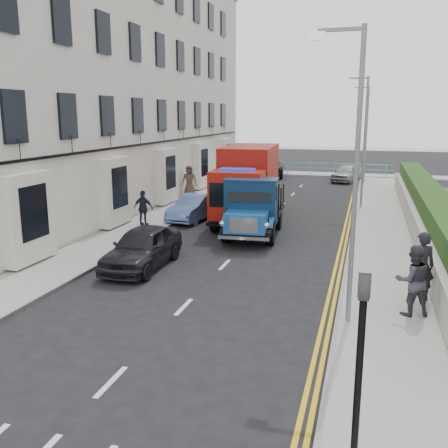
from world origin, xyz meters
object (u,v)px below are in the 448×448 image
red_lorry (247,182)px  pedestrian_east_near (421,266)px  lamp_mid (363,135)px  lamp_far (365,129)px  bedford_lorry (252,212)px  lamp_near (351,163)px  parked_car_front (142,247)px

red_lorry → pedestrian_east_near: (7.11, -9.42, -0.82)m
lamp_mid → lamp_far: size_ratio=1.00×
bedford_lorry → pedestrian_east_near: size_ratio=2.85×
lamp_near → bedford_lorry: 9.33m
parked_car_front → pedestrian_east_near: (8.70, -0.93, 0.38)m
pedestrian_east_near → parked_car_front: bearing=-12.3°
lamp_mid → lamp_far: (0.00, 10.00, 0.00)m
lamp_far → pedestrian_east_near: size_ratio=3.68×
parked_car_front → pedestrian_east_near: pedestrian_east_near is taller
pedestrian_east_near → red_lorry: bearing=-59.2°
lamp_near → bedford_lorry: (-4.12, 7.87, -2.85)m
lamp_near → parked_car_front: (-6.78, 3.00, -3.30)m
red_lorry → pedestrian_east_near: 11.82m
lamp_mid → red_lorry: size_ratio=1.01×
lamp_mid → red_lorry: (-5.18, -4.52, -2.11)m
lamp_near → pedestrian_east_near: lamp_near is taller
lamp_near → lamp_far: (0.00, 26.00, 0.00)m
lamp_mid → pedestrian_east_near: 14.36m
lamp_far → lamp_near: bearing=-90.0°
bedford_lorry → parked_car_front: 5.57m
lamp_mid → red_lorry: bearing=-138.9°
lamp_near → pedestrian_east_near: (1.92, 2.07, -2.93)m
lamp_far → red_lorry: bearing=-109.7°
lamp_near → pedestrian_east_near: 4.07m
red_lorry → lamp_mid: bearing=36.9°
lamp_near → lamp_far: 26.00m
bedford_lorry → lamp_far: bearing=72.7°
lamp_mid → parked_car_front: 15.03m
lamp_far → parked_car_front: lamp_far is taller
lamp_mid → parked_car_front: (-6.78, -13.00, -3.30)m
parked_car_front → pedestrian_east_near: 8.76m
lamp_mid → bedford_lorry: (-4.12, -8.13, -2.85)m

